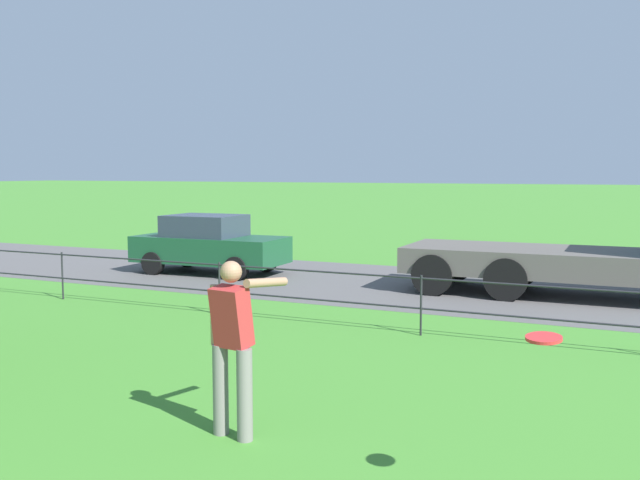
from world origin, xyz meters
The scene contains 6 objects.
street_strip centered at (0.00, 16.66, 0.00)m, with size 80.00×6.12×0.01m, color #565454.
park_fence centered at (0.00, 11.91, 0.67)m, with size 38.98×0.04×1.00m.
person_thrower centered at (-0.47, 6.87, 0.98)m, with size 0.61×0.77×1.81m.
frisbee centered at (2.58, 6.33, 1.45)m, with size 0.33×0.33×0.05m.
car_dark_green_right centered at (-7.10, 16.37, 0.78)m, with size 4.05×1.91×1.54m.
flatbed_truck_far_right centered at (3.14, 16.75, 1.22)m, with size 7.33×2.50×2.75m.
Camera 1 is at (3.20, 0.99, 2.70)m, focal length 39.19 mm.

